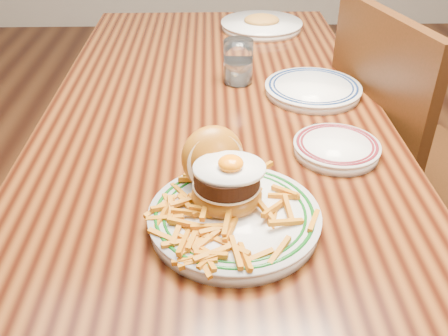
{
  "coord_description": "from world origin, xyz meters",
  "views": [
    {
      "loc": [
        -0.01,
        -1.17,
        1.32
      ],
      "look_at": [
        0.01,
        -0.46,
        0.85
      ],
      "focal_mm": 40.0,
      "sensor_mm": 36.0,
      "label": 1
    }
  ],
  "objects_px": {
    "chair_right": "(402,163)",
    "main_plate": "(231,202)",
    "side_plate": "(337,147)",
    "table": "(215,132)"
  },
  "relations": [
    {
      "from": "chair_right",
      "to": "main_plate",
      "type": "distance_m",
      "value": 0.79
    },
    {
      "from": "side_plate",
      "to": "main_plate",
      "type": "bearing_deg",
      "value": -126.86
    },
    {
      "from": "main_plate",
      "to": "side_plate",
      "type": "distance_m",
      "value": 0.32
    },
    {
      "from": "table",
      "to": "side_plate",
      "type": "distance_m",
      "value": 0.38
    },
    {
      "from": "main_plate",
      "to": "side_plate",
      "type": "height_order",
      "value": "main_plate"
    },
    {
      "from": "main_plate",
      "to": "table",
      "type": "bearing_deg",
      "value": 73.49
    },
    {
      "from": "main_plate",
      "to": "chair_right",
      "type": "bearing_deg",
      "value": 25.47
    },
    {
      "from": "table",
      "to": "main_plate",
      "type": "height_order",
      "value": "main_plate"
    },
    {
      "from": "chair_right",
      "to": "side_plate",
      "type": "bearing_deg",
      "value": 32.29
    },
    {
      "from": "chair_right",
      "to": "main_plate",
      "type": "bearing_deg",
      "value": 30.51
    }
  ]
}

